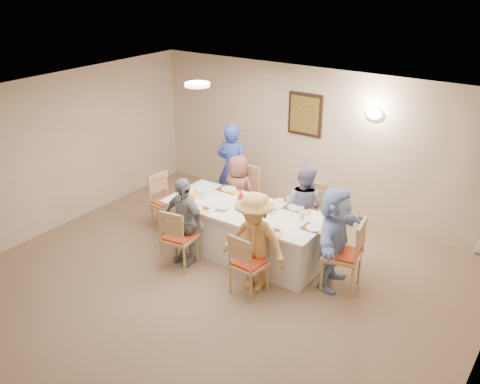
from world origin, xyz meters
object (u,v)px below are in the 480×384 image
Objects in this scene: chair_back_left at (242,197)px; chair_right_end at (342,253)px; chair_left_end at (167,202)px; diner_back_right at (304,207)px; diner_front_right at (254,242)px; condiment_ketchup at (241,199)px; chair_front_right at (249,263)px; diner_front_left at (184,221)px; chair_front_left at (179,237)px; diner_back_left at (238,192)px; caregiver at (232,168)px; dining_table at (245,231)px; chair_back_right at (307,215)px; diner_right_end at (334,238)px.

chair_right_end reaches higher than chair_back_left.
diner_back_right is at bearing -64.42° from chair_left_end.
diner_front_right reaches higher than condiment_ketchup.
chair_back_left is 2.29m from chair_right_end.
diner_back_right reaches higher than chair_front_right.
chair_front_left is at bearing -82.35° from diner_front_left.
diner_back_left reaches higher than chair_front_right.
diner_front_right reaches higher than diner_back_left.
chair_back_left is 0.75× the size of diner_front_left.
chair_right_end reaches higher than chair_left_end.
diner_front_left reaches higher than chair_front_right.
caregiver is at bearing -86.18° from chair_front_left.
diner_front_left is 1.20m from diner_front_right.
diner_front_left reaches higher than chair_right_end.
chair_right_end is at bearing -81.98° from chair_left_end.
caregiver reaches higher than chair_front_left.
condiment_ketchup is (0.52, 0.69, 0.23)m from diner_front_left.
chair_back_right is (0.60, 0.80, 0.11)m from dining_table.
dining_table is 0.96m from diner_front_right.
diner_back_left is (0.00, -0.12, 0.13)m from chair_back_left.
diner_back_left reaches higher than condiment_ketchup.
caregiver is (-1.65, 0.35, 0.30)m from chair_back_right.
chair_front_left is 1.92m from diner_back_right.
chair_left_end is 3.56× the size of condiment_ketchup.
chair_right_end is 4.03× the size of condiment_ketchup.
chair_front_right is 0.86× the size of chair_right_end.
diner_front_left is at bearing -126.97° from condiment_ketchup.
chair_front_left reaches higher than dining_table.
chair_right_end reaches higher than chair_back_right.
caregiver is 1.50m from condiment_ketchup.
chair_front_right is (0.00, -1.60, -0.04)m from chair_back_right.
diner_right_end reaches higher than chair_left_end.
chair_left_end is 2.27m from diner_back_right.
chair_right_end is 0.72× the size of diner_right_end.
chair_back_right is 0.74× the size of diner_front_left.
chair_back_left is 1.02× the size of chair_back_right.
diner_right_end reaches higher than diner_back_right.
chair_front_right is at bearing -53.13° from dining_table.
chair_front_right is 1.23m from diner_front_left.
dining_table is 0.51m from condiment_ketchup.
diner_back_left is at bearing 125.87° from diner_front_right.
diner_front_right is at bearing 122.61° from diner_right_end.
diner_right_end is at bearing -99.68° from chair_right_end.
chair_front_left is 1.24m from chair_left_end.
chair_right_end is (3.10, 0.00, 0.06)m from chair_left_end.
caregiver reaches higher than chair_back_left.
chair_back_left is 0.80× the size of diner_back_left.
diner_back_right reaches higher than chair_front_left.
chair_front_right is at bearing 93.29° from diner_back_right.
chair_back_right is 1.17m from diner_right_end.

